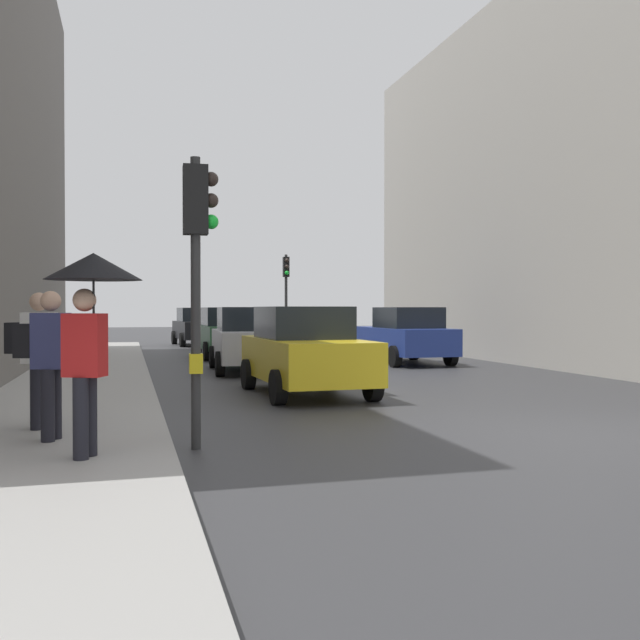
# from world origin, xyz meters

# --- Properties ---
(ground_plane) EXTENTS (120.00, 120.00, 0.00)m
(ground_plane) POSITION_xyz_m (0.00, 0.00, 0.00)
(ground_plane) COLOR #38383A
(sidewalk_kerb) EXTENTS (2.94, 40.00, 0.16)m
(sidewalk_kerb) POSITION_xyz_m (-6.94, 6.00, 0.08)
(sidewalk_kerb) COLOR #A8A5A0
(sidewalk_kerb) RESTS_ON ground
(traffic_light_far_median) EXTENTS (0.25, 0.43, 3.99)m
(traffic_light_far_median) POSITION_xyz_m (0.49, 21.11, 2.75)
(traffic_light_far_median) COLOR #2D2D2D
(traffic_light_far_median) RESTS_ON ground
(traffic_light_near_left) EXTENTS (0.43, 0.25, 3.56)m
(traffic_light_near_left) POSITION_xyz_m (-5.15, 0.20, 2.46)
(traffic_light_near_left) COLOR #2D2D2D
(traffic_light_near_left) RESTS_ON ground
(car_white_compact) EXTENTS (2.19, 4.29, 1.76)m
(car_white_compact) POSITION_xyz_m (2.76, 27.94, 0.88)
(car_white_compact) COLOR silver
(car_white_compact) RESTS_ON ground
(car_yellow_taxi) EXTENTS (2.14, 4.26, 1.76)m
(car_yellow_taxi) POSITION_xyz_m (-2.54, 5.33, 0.88)
(car_yellow_taxi) COLOR yellow
(car_yellow_taxi) RESTS_ON ground
(car_silver_hatchback) EXTENTS (2.19, 4.29, 1.76)m
(car_silver_hatchback) POSITION_xyz_m (-2.75, 10.93, 0.88)
(car_silver_hatchback) COLOR #BCBCC1
(car_silver_hatchback) RESTS_ON ground
(car_green_estate) EXTENTS (2.09, 4.23, 1.76)m
(car_green_estate) POSITION_xyz_m (-2.59, 16.54, 0.88)
(car_green_estate) COLOR #2D6038
(car_green_estate) RESTS_ON ground
(car_dark_suv) EXTENTS (2.25, 4.32, 1.76)m
(car_dark_suv) POSITION_xyz_m (-2.80, 25.65, 0.88)
(car_dark_suv) COLOR black
(car_dark_suv) RESTS_ON ground
(car_blue_van) EXTENTS (2.13, 4.26, 1.76)m
(car_blue_van) POSITION_xyz_m (2.43, 12.44, 0.88)
(car_blue_van) COLOR navy
(car_blue_van) RESTS_ON ground
(pedestrian_with_umbrella) EXTENTS (1.00, 1.00, 2.14)m
(pedestrian_with_umbrella) POSITION_xyz_m (-6.35, -0.83, 1.84)
(pedestrian_with_umbrella) COLOR black
(pedestrian_with_umbrella) RESTS_ON sidewalk_kerb
(pedestrian_with_black_backpack) EXTENTS (0.65, 0.42, 1.77)m
(pedestrian_with_black_backpack) POSITION_xyz_m (-7.13, 1.30, 1.16)
(pedestrian_with_black_backpack) COLOR black
(pedestrian_with_black_backpack) RESTS_ON sidewalk_kerb
(pedestrian_with_grey_backpack) EXTENTS (0.65, 0.44, 1.77)m
(pedestrian_with_grey_backpack) POSITION_xyz_m (-6.90, 0.37, 1.16)
(pedestrian_with_grey_backpack) COLOR black
(pedestrian_with_grey_backpack) RESTS_ON sidewalk_kerb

